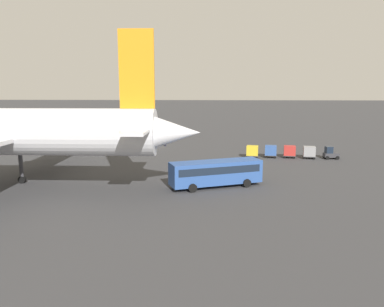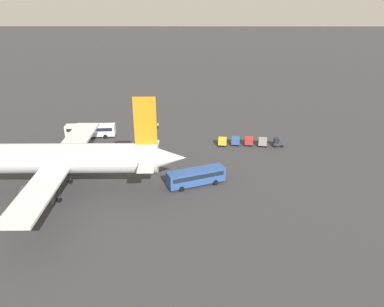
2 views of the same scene
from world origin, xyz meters
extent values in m
plane|color=#38383A|center=(0.00, 0.00, 0.00)|extent=(600.00, 600.00, 0.00)
cone|color=silver|center=(-7.66, 32.51, 6.84)|extent=(6.91, 4.84, 4.73)
cube|color=silver|center=(11.34, 21.36, 6.18)|extent=(5.26, 17.70, 0.44)
cube|color=orange|center=(-4.17, 32.56, 13.68)|extent=(3.84, 0.42, 8.42)
cube|color=silver|center=(-4.55, 32.56, 7.36)|extent=(2.90, 13.72, 0.28)
cylinder|color=#38383D|center=(12.44, 24.02, 4.51)|extent=(4.64, 2.96, 2.89)
cylinder|color=#38383D|center=(11.21, 29.38, 2.10)|extent=(0.50, 0.50, 4.21)
cylinder|color=black|center=(11.21, 29.38, 0.45)|extent=(0.91, 0.51, 0.90)
cube|color=white|center=(13.43, 4.78, 1.82)|extent=(12.28, 3.43, 2.73)
cube|color=#192333|center=(13.43, 4.78, 2.30)|extent=(11.32, 3.40, 0.87)
cylinder|color=black|center=(17.09, 6.40, 0.50)|extent=(1.02, 0.37, 1.00)
cylinder|color=black|center=(17.27, 3.66, 0.50)|extent=(1.02, 0.37, 1.00)
cylinder|color=black|center=(9.58, 5.90, 0.50)|extent=(1.02, 0.37, 1.00)
cylinder|color=black|center=(9.77, 3.16, 0.50)|extent=(1.02, 0.37, 1.00)
cube|color=#2D5199|center=(-12.86, 29.82, 1.79)|extent=(11.27, 6.72, 2.68)
cube|color=#192333|center=(-12.86, 29.82, 2.26)|extent=(10.47, 6.42, 0.86)
cylinder|color=black|center=(-10.23, 32.44, 0.50)|extent=(1.04, 0.65, 1.00)
cylinder|color=black|center=(-9.14, 29.77, 0.50)|extent=(1.04, 0.65, 1.00)
cylinder|color=black|center=(-16.57, 29.86, 0.50)|extent=(1.04, 0.65, 1.00)
cylinder|color=black|center=(-15.49, 27.19, 0.50)|extent=(1.04, 0.65, 1.00)
cube|color=#333338|center=(-32.24, 10.80, 0.65)|extent=(2.49, 1.47, 0.70)
cube|color=#192333|center=(-31.82, 10.83, 1.55)|extent=(1.16, 1.25, 1.10)
cylinder|color=black|center=(-31.46, 11.56, 0.30)|extent=(0.61, 0.26, 0.60)
cylinder|color=black|center=(-31.35, 10.16, 0.30)|extent=(0.61, 0.26, 0.60)
cylinder|color=black|center=(-33.13, 11.44, 0.30)|extent=(0.61, 0.26, 0.60)
cylinder|color=black|center=(-33.03, 10.04, 0.30)|extent=(0.61, 0.26, 0.60)
cylinder|color=#1E1E2D|center=(-2.87, -1.41, 0.42)|extent=(0.32, 0.32, 0.85)
cylinder|color=yellow|center=(-2.87, -1.41, 1.18)|extent=(0.38, 0.38, 0.65)
sphere|color=tan|center=(-2.87, -1.41, 1.62)|extent=(0.24, 0.24, 0.24)
cube|color=#38383D|center=(-28.64, 10.79, 0.41)|extent=(2.23, 1.97, 0.10)
cube|color=gray|center=(-28.64, 10.79, 1.26)|extent=(2.13, 1.88, 1.60)
cylinder|color=black|center=(-27.79, 11.30, 0.18)|extent=(0.37, 0.17, 0.36)
cylinder|color=black|center=(-27.99, 10.04, 0.18)|extent=(0.37, 0.17, 0.36)
cylinder|color=black|center=(-29.29, 11.54, 0.18)|extent=(0.37, 0.17, 0.36)
cylinder|color=black|center=(-29.49, 10.27, 0.18)|extent=(0.37, 0.17, 0.36)
cube|color=#38383D|center=(-25.49, 10.24, 0.41)|extent=(2.23, 1.97, 0.10)
cube|color=#B72D28|center=(-25.49, 10.24, 1.26)|extent=(2.13, 1.88, 1.60)
cylinder|color=black|center=(-24.64, 10.76, 0.18)|extent=(0.37, 0.17, 0.36)
cylinder|color=black|center=(-24.84, 9.49, 0.18)|extent=(0.37, 0.17, 0.36)
cylinder|color=black|center=(-26.14, 10.99, 0.18)|extent=(0.37, 0.17, 0.36)
cylinder|color=black|center=(-26.34, 9.73, 0.18)|extent=(0.37, 0.17, 0.36)
cube|color=#38383D|center=(-22.34, 10.11, 0.41)|extent=(2.23, 1.97, 0.10)
cube|color=#33569E|center=(-22.34, 10.11, 1.26)|extent=(2.13, 1.88, 1.60)
cylinder|color=black|center=(-21.49, 10.63, 0.18)|extent=(0.37, 0.17, 0.36)
cylinder|color=black|center=(-21.69, 9.36, 0.18)|extent=(0.37, 0.17, 0.36)
cylinder|color=black|center=(-22.99, 10.86, 0.18)|extent=(0.37, 0.17, 0.36)
cylinder|color=black|center=(-23.19, 9.60, 0.18)|extent=(0.37, 0.17, 0.36)
cube|color=#38383D|center=(-19.19, 10.59, 0.41)|extent=(2.23, 1.97, 0.10)
cube|color=gold|center=(-19.19, 10.59, 1.26)|extent=(2.13, 1.88, 1.60)
cylinder|color=black|center=(-18.34, 11.10, 0.18)|extent=(0.37, 0.17, 0.36)
cylinder|color=black|center=(-18.54, 9.84, 0.18)|extent=(0.37, 0.17, 0.36)
cylinder|color=black|center=(-19.84, 11.34, 0.18)|extent=(0.37, 0.17, 0.36)
cylinder|color=black|center=(-20.04, 10.07, 0.18)|extent=(0.37, 0.17, 0.36)
camera|label=1|loc=(-12.37, 73.40, 11.66)|focal=35.00mm
camera|label=2|loc=(-12.38, 92.49, 34.12)|focal=35.00mm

